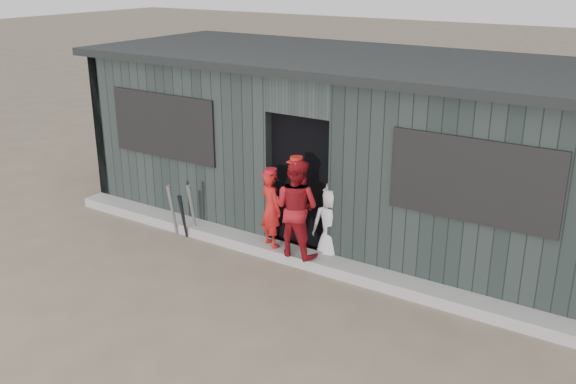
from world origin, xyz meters
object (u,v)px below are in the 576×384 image
Objects in this scene: bat_left at (192,210)px; player_red_left at (271,208)px; player_red_right at (296,207)px; dugout at (349,143)px; player_grey_back at (332,224)px; bat_mid at (173,210)px; bat_right at (183,217)px.

player_red_left reaches higher than bat_left.
dugout is at bearing -84.05° from player_red_right.
player_grey_back is at bearing 10.23° from bat_left.
bat_mid is 1.68m from player_red_left.
bat_right is at bearing -3.79° from bat_mid.
bat_mid is 0.59× the size of player_red_right.
player_red_left is at bearing 8.07° from bat_mid.
player_red_right is at bearing -84.62° from dugout.
player_grey_back reaches higher than bat_mid.
bat_mid is 0.74× the size of player_grey_back.
bat_left is 1.40m from player_red_left.
player_red_right is at bearing 5.59° from bat_right.
bat_mid is 1.16× the size of bat_right.
player_red_right is at bearing 16.91° from player_grey_back.
player_grey_back is (2.16, 0.39, 0.13)m from bat_left.
bat_left is at bearing 70.28° from bat_right.
bat_mid reaches higher than bat_right.
bat_right is (0.22, -0.01, -0.05)m from bat_mid.
player_red_right reaches higher than bat_mid.
bat_right is 1.49m from player_red_left.
dugout reaches higher than bat_right.
bat_mid is 0.10× the size of dugout.
player_grey_back is (2.22, 0.54, 0.20)m from bat_right.
player_red_left is at bearing -8.83° from player_grey_back.
bat_left is at bearing 26.52° from bat_mid.
bat_left is 0.17m from bat_right.
player_red_right reaches higher than player_grey_back.
bat_mid is 2.86m from dugout.
dugout is at bearing 45.02° from bat_mid.
bat_mid is at bearing 176.21° from bat_right.
player_red_right is 0.16× the size of dugout.
player_red_left is at bearing -7.49° from player_red_right.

